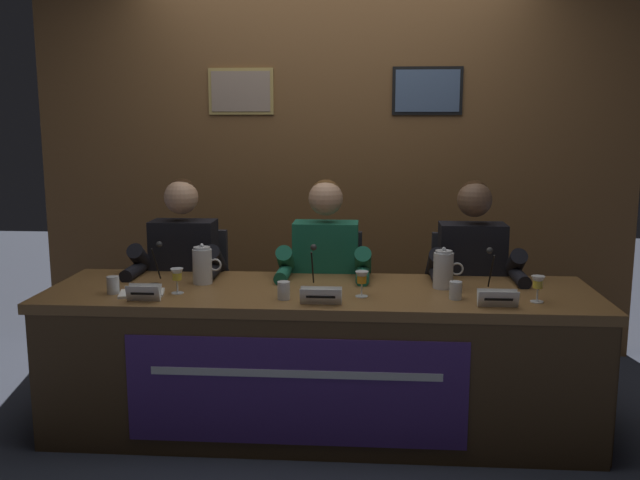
% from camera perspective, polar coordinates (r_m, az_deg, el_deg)
% --- Properties ---
extents(ground_plane, '(12.00, 12.00, 0.00)m').
position_cam_1_polar(ground_plane, '(3.70, 0.00, -15.02)').
color(ground_plane, '#383D4C').
extents(wall_back_panelled, '(3.93, 0.14, 2.60)m').
position_cam_1_polar(wall_back_panelled, '(4.62, 1.13, 6.69)').
color(wall_back_panelled, brown).
rests_on(wall_back_panelled, ground_plane).
extents(conference_table, '(2.73, 0.78, 0.72)m').
position_cam_1_polar(conference_table, '(3.43, -0.16, -8.32)').
color(conference_table, brown).
rests_on(conference_table, ground_plane).
extents(chair_left, '(0.44, 0.45, 0.91)m').
position_cam_1_polar(chair_left, '(4.21, -10.54, -5.68)').
color(chair_left, black).
rests_on(chair_left, ground_plane).
extents(panelist_left, '(0.51, 0.48, 1.23)m').
position_cam_1_polar(panelist_left, '(3.96, -11.39, -2.59)').
color(panelist_left, black).
rests_on(panelist_left, ground_plane).
extents(nameplate_left, '(0.16, 0.06, 0.08)m').
position_cam_1_polar(nameplate_left, '(3.33, -14.31, -4.23)').
color(nameplate_left, white).
rests_on(nameplate_left, conference_table).
extents(juice_glass_left, '(0.06, 0.06, 0.12)m').
position_cam_1_polar(juice_glass_left, '(3.43, -11.68, -2.93)').
color(juice_glass_left, white).
rests_on(juice_glass_left, conference_table).
extents(water_cup_left, '(0.06, 0.06, 0.08)m').
position_cam_1_polar(water_cup_left, '(3.52, -16.66, -3.64)').
color(water_cup_left, silver).
rests_on(water_cup_left, conference_table).
extents(microphone_left, '(0.06, 0.17, 0.22)m').
position_cam_1_polar(microphone_left, '(3.61, -13.41, -2.55)').
color(microphone_left, black).
rests_on(microphone_left, conference_table).
extents(chair_center, '(0.44, 0.45, 0.91)m').
position_cam_1_polar(chair_center, '(4.08, 0.58, -6.00)').
color(chair_center, black).
rests_on(chair_center, ground_plane).
extents(panelist_center, '(0.51, 0.48, 1.23)m').
position_cam_1_polar(panelist_center, '(3.82, 0.40, -2.83)').
color(panelist_center, black).
rests_on(panelist_center, ground_plane).
extents(nameplate_center, '(0.19, 0.06, 0.08)m').
position_cam_1_polar(nameplate_center, '(3.17, 0.07, -4.63)').
color(nameplate_center, white).
rests_on(nameplate_center, conference_table).
extents(juice_glass_center, '(0.06, 0.06, 0.12)m').
position_cam_1_polar(juice_glass_center, '(3.31, 3.46, -3.23)').
color(juice_glass_center, white).
rests_on(juice_glass_center, conference_table).
extents(water_cup_center, '(0.06, 0.06, 0.08)m').
position_cam_1_polar(water_cup_center, '(3.27, -3.01, -4.24)').
color(water_cup_center, silver).
rests_on(water_cup_center, conference_table).
extents(microphone_center, '(0.06, 0.17, 0.22)m').
position_cam_1_polar(microphone_center, '(3.43, -0.64, -2.93)').
color(microphone_center, black).
rests_on(microphone_center, conference_table).
extents(chair_right, '(0.44, 0.45, 0.91)m').
position_cam_1_polar(chair_right, '(4.12, 11.96, -6.09)').
color(chair_right, black).
rests_on(chair_right, ground_plane).
extents(panelist_right, '(0.51, 0.48, 1.23)m').
position_cam_1_polar(panelist_right, '(3.86, 12.51, -2.95)').
color(panelist_right, black).
rests_on(panelist_right, ground_plane).
extents(nameplate_right, '(0.18, 0.06, 0.08)m').
position_cam_1_polar(nameplate_right, '(3.23, 14.43, -4.68)').
color(nameplate_right, white).
rests_on(nameplate_right, conference_table).
extents(juice_glass_right, '(0.06, 0.06, 0.12)m').
position_cam_1_polar(juice_glass_right, '(3.36, 17.49, -3.47)').
color(juice_glass_right, white).
rests_on(juice_glass_right, conference_table).
extents(water_cup_right, '(0.06, 0.06, 0.08)m').
position_cam_1_polar(water_cup_right, '(3.33, 11.09, -4.17)').
color(water_cup_right, silver).
rests_on(water_cup_right, conference_table).
extents(microphone_right, '(0.06, 0.17, 0.22)m').
position_cam_1_polar(microphone_right, '(3.45, 13.94, -3.16)').
color(microphone_right, black).
rests_on(microphone_right, conference_table).
extents(water_pitcher_left_side, '(0.15, 0.10, 0.21)m').
position_cam_1_polar(water_pitcher_left_side, '(3.62, -9.64, -2.07)').
color(water_pitcher_left_side, silver).
rests_on(water_pitcher_left_side, conference_table).
extents(water_pitcher_right_side, '(0.15, 0.10, 0.21)m').
position_cam_1_polar(water_pitcher_right_side, '(3.52, 10.13, -2.41)').
color(water_pitcher_right_side, silver).
rests_on(water_pitcher_right_side, conference_table).
extents(document_stack_left, '(0.24, 0.19, 0.01)m').
position_cam_1_polar(document_stack_left, '(3.47, -14.45, -4.26)').
color(document_stack_left, white).
rests_on(document_stack_left, conference_table).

